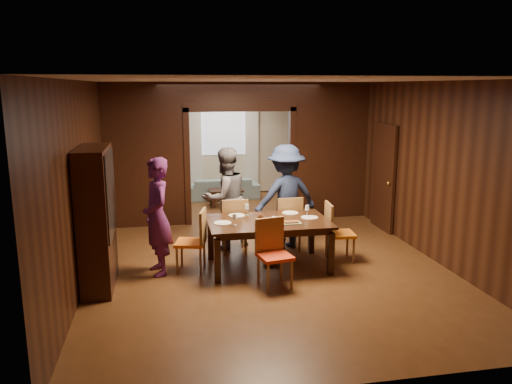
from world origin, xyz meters
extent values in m
plane|color=#563418|center=(0.00, 0.00, 0.00)|extent=(9.00, 9.00, 0.00)
cube|color=silver|center=(0.00, 0.00, 2.90)|extent=(5.50, 9.00, 0.02)
cube|color=black|center=(0.00, 4.50, 1.45)|extent=(5.50, 0.02, 2.90)
cube|color=black|center=(-2.75, 0.00, 1.45)|extent=(0.02, 9.00, 2.90)
cube|color=black|center=(2.75, 0.00, 1.45)|extent=(0.02, 9.00, 2.90)
cube|color=black|center=(-1.93, 1.60, 1.20)|extent=(1.65, 0.15, 2.40)
cube|color=black|center=(1.93, 1.60, 1.20)|extent=(1.65, 0.15, 2.40)
cube|color=black|center=(0.00, 1.60, 2.65)|extent=(5.50, 0.15, 0.50)
cube|color=beige|center=(0.00, 4.47, 1.45)|extent=(5.40, 0.04, 2.85)
imported|color=#581E56|center=(-1.70, -1.16, 0.90)|extent=(0.58, 0.74, 1.79)
imported|color=#5E5C64|center=(-0.54, -0.10, 0.89)|extent=(1.07, 0.97, 1.79)
imported|color=#1C2748|center=(0.51, -0.29, 0.92)|extent=(1.30, 0.91, 1.83)
imported|color=#7D9BA4|center=(-0.12, 3.85, 0.27)|extent=(1.88, 0.78, 0.54)
imported|color=black|center=(0.07, -1.07, 0.80)|extent=(0.29, 0.29, 0.07)
cube|color=black|center=(0.00, -1.20, 0.38)|extent=(1.89, 1.17, 0.76)
cube|color=black|center=(-0.12, 3.05, 0.20)|extent=(0.80, 0.50, 0.40)
cube|color=black|center=(-2.53, -1.50, 1.00)|extent=(0.40, 1.20, 2.00)
cube|color=black|center=(2.70, 0.50, 1.05)|extent=(0.06, 0.90, 2.10)
cube|color=silver|center=(0.00, 4.44, 1.70)|extent=(1.20, 0.03, 1.30)
cube|color=white|center=(-0.75, 4.40, 1.25)|extent=(0.35, 0.06, 2.40)
cube|color=white|center=(0.75, 4.40, 1.25)|extent=(0.35, 0.06, 2.40)
cylinder|color=white|center=(-0.72, -1.23, 0.77)|extent=(0.27, 0.27, 0.01)
cylinder|color=white|center=(-0.44, -0.82, 0.77)|extent=(0.27, 0.27, 0.01)
cylinder|color=white|center=(0.45, -0.82, 0.77)|extent=(0.27, 0.27, 0.01)
cylinder|color=white|center=(0.68, -1.16, 0.77)|extent=(0.27, 0.27, 0.01)
cylinder|color=silver|center=(0.01, -1.57, 0.77)|extent=(0.27, 0.27, 0.01)
cube|color=gray|center=(-0.04, -1.34, 0.78)|extent=(0.30, 0.20, 0.04)
cube|color=gray|center=(0.30, -1.43, 0.78)|extent=(0.30, 0.20, 0.04)
cylinder|color=silver|center=(0.02, -1.50, 0.83)|extent=(0.07, 0.07, 0.14)
camera|label=1|loc=(-1.59, -8.55, 2.81)|focal=35.00mm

